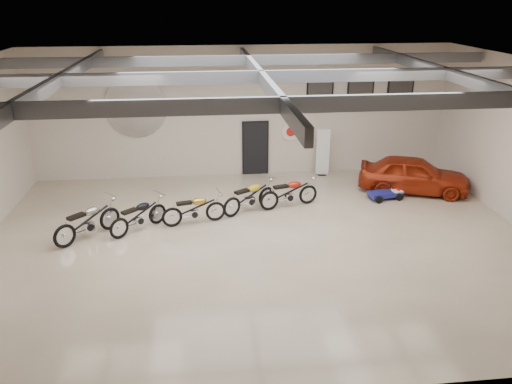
{
  "coord_description": "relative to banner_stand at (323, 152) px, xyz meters",
  "views": [
    {
      "loc": [
        -1.56,
        -12.86,
        6.71
      ],
      "look_at": [
        0.0,
        1.2,
        1.1
      ],
      "focal_mm": 35.0,
      "sensor_mm": 36.0,
      "label": 1
    }
  ],
  "objects": [
    {
      "name": "motorcycle_red",
      "position": [
        -1.86,
        -3.01,
        -0.4
      ],
      "size": [
        2.17,
        1.2,
        1.08
      ],
      "primitive_type": null,
      "rotation": [
        0.0,
        0.0,
        0.29
      ],
      "color": "silver",
      "rests_on": "floor"
    },
    {
      "name": "floor",
      "position": [
        -3.12,
        -5.5,
        -0.94
      ],
      "size": [
        16.0,
        12.0,
        0.01
      ],
      "primitive_type": "cube",
      "color": "beige",
      "rests_on": "ground"
    },
    {
      "name": "back_wall",
      "position": [
        -3.12,
        0.5,
        1.56
      ],
      "size": [
        16.0,
        0.02,
        5.0
      ],
      "primitive_type": "cube",
      "color": "beige",
      "rests_on": "floor"
    },
    {
      "name": "poster_mid",
      "position": [
        1.48,
        0.46,
        2.16
      ],
      "size": [
        1.05,
        0.08,
        1.35
      ],
      "primitive_type": null,
      "color": "black",
      "rests_on": "back_wall"
    },
    {
      "name": "motorcycle_black",
      "position": [
        -6.7,
        -4.32,
        -0.42
      ],
      "size": [
        1.9,
        1.78,
        1.03
      ],
      "primitive_type": null,
      "rotation": [
        0.0,
        0.0,
        0.73
      ],
      "color": "silver",
      "rests_on": "floor"
    },
    {
      "name": "ceiling_beams",
      "position": [
        -3.12,
        -5.5,
        3.81
      ],
      "size": [
        15.8,
        11.8,
        0.32
      ],
      "primitive_type": null,
      "color": "slate",
      "rests_on": "ceiling"
    },
    {
      "name": "door",
      "position": [
        -2.62,
        0.45,
        0.11
      ],
      "size": [
        0.92,
        0.08,
        2.1
      ],
      "primitive_type": "cube",
      "color": "black",
      "rests_on": "back_wall"
    },
    {
      "name": "oil_sign",
      "position": [
        -1.22,
        0.45,
        0.76
      ],
      "size": [
        0.72,
        0.1,
        0.72
      ],
      "primitive_type": null,
      "color": "white",
      "rests_on": "back_wall"
    },
    {
      "name": "go_kart",
      "position": [
        1.75,
        -2.68,
        -0.68
      ],
      "size": [
        1.55,
        0.92,
        0.52
      ],
      "primitive_type": null,
      "rotation": [
        0.0,
        0.0,
        0.19
      ],
      "color": "navy",
      "rests_on": "floor"
    },
    {
      "name": "vintage_car",
      "position": [
        2.86,
        -2.11,
        -0.28
      ],
      "size": [
        2.78,
        4.16,
        1.32
      ],
      "primitive_type": "imported",
      "rotation": [
        0.0,
        0.0,
        1.22
      ],
      "color": "#9C260E",
      "rests_on": "floor"
    },
    {
      "name": "ceiling",
      "position": [
        -3.12,
        -5.5,
        4.06
      ],
      "size": [
        16.0,
        12.0,
        0.01
      ],
      "primitive_type": "cube",
      "color": "slate",
      "rests_on": "back_wall"
    },
    {
      "name": "poster_left",
      "position": [
        -0.12,
        0.46,
        2.16
      ],
      "size": [
        1.05,
        0.08,
        1.35
      ],
      "primitive_type": null,
      "color": "black",
      "rests_on": "back_wall"
    },
    {
      "name": "motorcycle_gold",
      "position": [
        -5.04,
        -4.01,
        -0.43
      ],
      "size": [
        2.06,
        1.03,
        1.03
      ],
      "primitive_type": null,
      "rotation": [
        0.0,
        0.0,
        0.22
      ],
      "color": "silver",
      "rests_on": "floor"
    },
    {
      "name": "motorcycle_yellow",
      "position": [
        -3.21,
        -3.23,
        -0.4
      ],
      "size": [
        2.1,
        1.65,
        1.08
      ],
      "primitive_type": null,
      "rotation": [
        0.0,
        0.0,
        0.56
      ],
      "color": "silver",
      "rests_on": "floor"
    },
    {
      "name": "poster_right",
      "position": [
        3.08,
        0.46,
        2.16
      ],
      "size": [
        1.05,
        0.08,
        1.35
      ],
      "primitive_type": null,
      "color": "black",
      "rests_on": "back_wall"
    },
    {
      "name": "banner_stand",
      "position": [
        0.0,
        0.0,
        0.0
      ],
      "size": [
        0.54,
        0.3,
        1.88
      ],
      "primitive_type": null,
      "rotation": [
        0.0,
        0.0,
        -0.19
      ],
      "color": "white",
      "rests_on": "floor"
    },
    {
      "name": "logo_plaque",
      "position": [
        -7.12,
        0.45,
        1.86
      ],
      "size": [
        2.3,
        0.06,
        1.16
      ],
      "primitive_type": null,
      "color": "silver",
      "rests_on": "back_wall"
    },
    {
      "name": "motorcycle_silver",
      "position": [
        -8.13,
        -4.66,
        -0.38
      ],
      "size": [
        2.01,
        2.01,
        1.13
      ],
      "primitive_type": null,
      "rotation": [
        0.0,
        0.0,
        0.78
      ],
      "color": "silver",
      "rests_on": "floor"
    }
  ]
}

